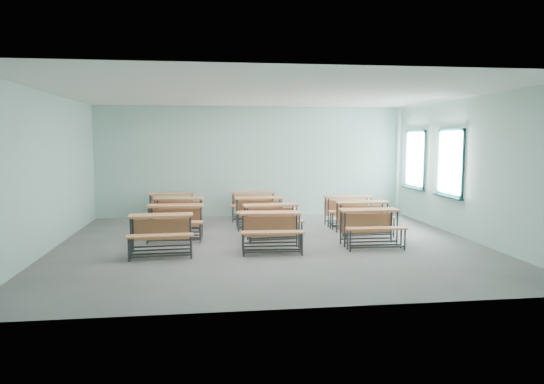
{
  "coord_description": "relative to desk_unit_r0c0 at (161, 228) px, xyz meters",
  "views": [
    {
      "loc": [
        -1.28,
        -10.16,
        2.25
      ],
      "look_at": [
        0.2,
        1.2,
        1.0
      ],
      "focal_mm": 32.0,
      "sensor_mm": 36.0,
      "label": 1
    }
  ],
  "objects": [
    {
      "name": "desk_unit_r1c1",
      "position": [
        2.35,
        1.22,
        0.0
      ],
      "size": [
        1.31,
        0.94,
        0.78
      ],
      "rotation": [
        0.0,
        0.0,
        0.09
      ],
      "color": "#C77648",
      "rests_on": "ground"
    },
    {
      "name": "desk_unit_r1c2",
      "position": [
        4.57,
        1.44,
        0.0
      ],
      "size": [
        1.24,
        0.84,
        0.78
      ],
      "rotation": [
        0.0,
        0.0,
        0.0
      ],
      "color": "#C77648",
      "rests_on": "ground"
    },
    {
      "name": "desk_unit_r0c2",
      "position": [
        4.31,
        0.19,
        0.0
      ],
      "size": [
        1.25,
        0.85,
        0.78
      ],
      "rotation": [
        0.0,
        0.0,
        -0.01
      ],
      "color": "#C77648",
      "rests_on": "ground"
    },
    {
      "name": "desk_unit_r2c1",
      "position": [
        2.22,
        2.65,
        0.0
      ],
      "size": [
        1.24,
        0.83,
        0.78
      ],
      "rotation": [
        0.0,
        0.0,
        0.0
      ],
      "color": "#C77648",
      "rests_on": "ground"
    },
    {
      "name": "desk_unit_r3c0",
      "position": [
        -0.09,
        3.92,
        0.0
      ],
      "size": [
        1.26,
        0.86,
        0.78
      ],
      "rotation": [
        0.0,
        0.0,
        0.02
      ],
      "color": "#C77648",
      "rests_on": "ground"
    },
    {
      "name": "desk_unit_r2c2",
      "position": [
        4.54,
        2.52,
        0.0
      ],
      "size": [
        1.25,
        0.84,
        0.78
      ],
      "rotation": [
        0.0,
        0.0,
        0.01
      ],
      "color": "#C77648",
      "rests_on": "ground"
    },
    {
      "name": "desk_unit_r2c0",
      "position": [
        0.16,
        2.78,
        0.0
      ],
      "size": [
        1.3,
        0.92,
        0.78
      ],
      "rotation": [
        0.0,
        0.0,
        -0.07
      ],
      "color": "#C77648",
      "rests_on": "ground"
    },
    {
      "name": "desk_unit_r0c1",
      "position": [
        2.17,
        0.05,
        0.0
      ],
      "size": [
        1.28,
        0.89,
        0.78
      ],
      "rotation": [
        0.0,
        0.0,
        -0.04
      ],
      "color": "#C77648",
      "rests_on": "ground"
    },
    {
      "name": "desk_unit_r0c0",
      "position": [
        0.0,
        0.0,
        0.0
      ],
      "size": [
        1.28,
        0.89,
        0.78
      ],
      "rotation": [
        0.0,
        0.0,
        0.05
      ],
      "color": "#C77648",
      "rests_on": "ground"
    },
    {
      "name": "desk_unit_r1c0",
      "position": [
        0.19,
        1.42,
        0.0
      ],
      "size": [
        1.27,
        0.88,
        0.78
      ],
      "rotation": [
        0.0,
        0.0,
        -0.04
      ],
      "color": "#C77648",
      "rests_on": "ground"
    },
    {
      "name": "room",
      "position": [
        2.31,
        0.66,
        1.08
      ],
      "size": [
        9.04,
        8.04,
        3.24
      ],
      "color": "slate",
      "rests_on": "ground"
    },
    {
      "name": "desk_unit_r3c1",
      "position": [
        2.17,
        3.92,
        0.0
      ],
      "size": [
        1.3,
        0.92,
        0.78
      ],
      "rotation": [
        0.0,
        0.0,
        -0.07
      ],
      "color": "#C77648",
      "rests_on": "ground"
    }
  ]
}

